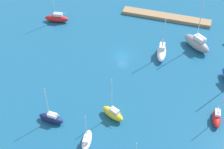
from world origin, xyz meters
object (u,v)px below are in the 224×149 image
object	(u,v)px
pier_dock	(166,17)
sailboat_yellow_along_channel	(113,113)
sailboat_gray_near_pier	(197,43)
sailboat_red_inner_mooring	(57,18)
sailboat_white_center_basin	(87,140)
sailboat_red_off_beacon	(217,117)
sailboat_white_west_end	(162,52)
sailboat_navy_east_end	(51,118)

from	to	relation	value
pier_dock	sailboat_yellow_along_channel	bearing A→B (deg)	84.61
sailboat_gray_near_pier	sailboat_red_inner_mooring	size ratio (longest dim) A/B	1.43
sailboat_gray_near_pier	sailboat_yellow_along_channel	bearing A→B (deg)	103.26
sailboat_gray_near_pier	sailboat_yellow_along_channel	xyz separation A→B (m)	(12.84, 26.70, -0.48)
sailboat_white_center_basin	sailboat_red_off_beacon	bearing A→B (deg)	-69.90
pier_dock	sailboat_white_west_end	xyz separation A→B (m)	(-1.84, 16.35, 0.76)
sailboat_white_west_end	sailboat_red_inner_mooring	distance (m)	30.07
sailboat_white_center_basin	sailboat_yellow_along_channel	xyz separation A→B (m)	(-2.68, -7.18, 0.31)
sailboat_white_center_basin	sailboat_red_off_beacon	distance (m)	25.03
sailboat_white_center_basin	sailboat_navy_east_end	distance (m)	8.66
sailboat_white_center_basin	sailboat_gray_near_pier	distance (m)	37.28
sailboat_white_west_end	sailboat_red_inner_mooring	xyz separation A→B (m)	(29.44, -6.14, -0.10)
sailboat_white_west_end	sailboat_gray_near_pier	bearing A→B (deg)	118.42
sailboat_gray_near_pier	sailboat_navy_east_end	world-z (taller)	sailboat_gray_near_pier
sailboat_navy_east_end	sailboat_white_west_end	distance (m)	30.40
sailboat_gray_near_pier	sailboat_red_inner_mooring	bearing A→B (deg)	37.90
sailboat_yellow_along_channel	sailboat_navy_east_end	world-z (taller)	sailboat_yellow_along_channel
sailboat_gray_near_pier	sailboat_white_west_end	size ratio (longest dim) A/B	1.40
sailboat_red_off_beacon	sailboat_gray_near_pier	distance (m)	22.56
pier_dock	sailboat_red_inner_mooring	distance (m)	29.43
sailboat_white_center_basin	sailboat_red_inner_mooring	xyz separation A→B (m)	(21.36, -34.55, 0.33)
sailboat_red_inner_mooring	sailboat_white_west_end	bearing A→B (deg)	160.05
pier_dock	sailboat_red_off_beacon	size ratio (longest dim) A/B	2.96
sailboat_red_off_beacon	sailboat_navy_east_end	xyz separation A→B (m)	(30.05, 9.50, 0.05)
sailboat_yellow_along_channel	sailboat_navy_east_end	distance (m)	11.77
sailboat_white_center_basin	sailboat_white_west_end	bearing A→B (deg)	-25.03
sailboat_red_inner_mooring	sailboat_white_center_basin	bearing A→B (deg)	113.56
sailboat_white_west_end	sailboat_navy_east_end	bearing A→B (deg)	-40.26
sailboat_red_off_beacon	sailboat_red_inner_mooring	size ratio (longest dim) A/B	0.77
sailboat_gray_near_pier	sailboat_navy_east_end	xyz separation A→B (m)	(23.73, 31.14, -0.63)
sailboat_white_west_end	pier_dock	bearing A→B (deg)	178.55
sailboat_white_center_basin	sailboat_navy_east_end	world-z (taller)	sailboat_navy_east_end
sailboat_white_center_basin	sailboat_red_inner_mooring	bearing A→B (deg)	22.56
sailboat_gray_near_pier	sailboat_red_inner_mooring	distance (m)	36.89
sailboat_gray_near_pier	sailboat_yellow_along_channel	world-z (taller)	sailboat_gray_near_pier
sailboat_gray_near_pier	sailboat_yellow_along_channel	size ratio (longest dim) A/B	1.51
sailboat_yellow_along_channel	sailboat_white_center_basin	bearing A→B (deg)	93.83
pier_dock	sailboat_gray_near_pier	xyz separation A→B (m)	(-9.29, 10.87, 1.12)
sailboat_gray_near_pier	sailboat_white_west_end	xyz separation A→B (m)	(7.45, 5.47, -0.36)
sailboat_yellow_along_channel	sailboat_red_inner_mooring	bearing A→B (deg)	-24.37
pier_dock	sailboat_navy_east_end	distance (m)	44.43
pier_dock	sailboat_white_west_end	world-z (taller)	sailboat_white_west_end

